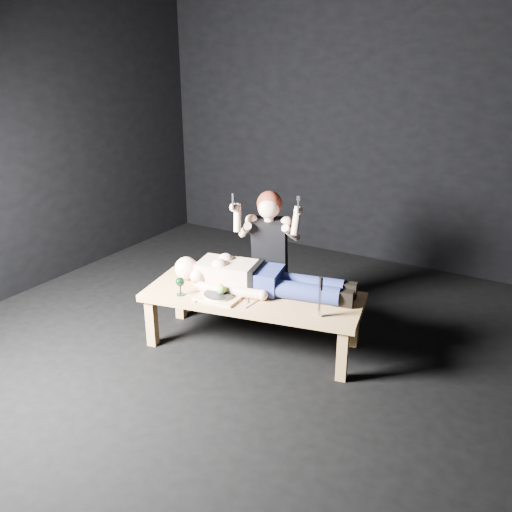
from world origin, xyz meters
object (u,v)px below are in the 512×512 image
(table, at_px, (253,320))
(goblet, at_px, (180,286))
(carving_knife, at_px, (320,297))
(serving_tray, at_px, (219,297))
(lying_man, at_px, (263,276))
(kneeling_woman, at_px, (271,252))

(table, height_order, goblet, goblet)
(goblet, xyz_separation_m, carving_knife, (1.07, 0.22, 0.08))
(serving_tray, bearing_deg, lying_man, 54.70)
(lying_man, xyz_separation_m, goblet, (-0.50, -0.40, -0.05))
(table, relative_size, carving_knife, 5.59)
(serving_tray, distance_m, carving_knife, 0.81)
(serving_tray, distance_m, goblet, 0.31)
(serving_tray, bearing_deg, carving_knife, 8.17)
(serving_tray, height_order, goblet, goblet)
(kneeling_woman, bearing_deg, lying_man, -88.47)
(goblet, bearing_deg, serving_tray, 19.84)
(kneeling_woman, distance_m, serving_tray, 0.77)
(carving_knife, bearing_deg, lying_man, 150.15)
(goblet, relative_size, carving_knife, 0.49)
(table, relative_size, kneeling_woman, 1.43)
(kneeling_woman, bearing_deg, goblet, -130.43)
(lying_man, relative_size, serving_tray, 4.67)
(table, relative_size, lying_man, 1.08)
(table, distance_m, carving_knife, 0.71)
(lying_man, height_order, kneeling_woman, kneeling_woman)
(lying_man, height_order, goblet, lying_man)
(goblet, bearing_deg, kneeling_woman, 69.64)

